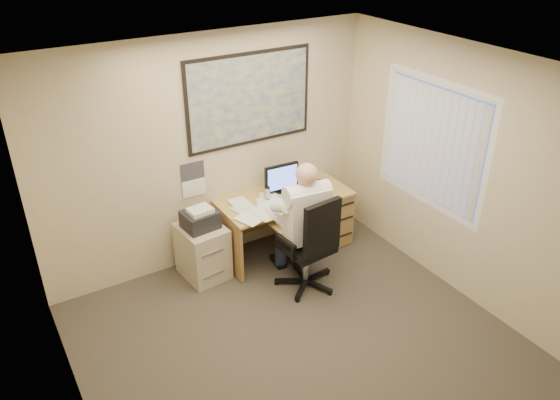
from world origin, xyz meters
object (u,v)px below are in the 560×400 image
filing_cabinet (202,247)px  office_chair (308,262)px  desk (306,211)px  person (305,227)px

filing_cabinet → office_chair: office_chair is taller
filing_cabinet → office_chair: size_ratio=0.76×
filing_cabinet → desk: bearing=-6.3°
filing_cabinet → person: bearing=-45.1°
desk → person: bearing=-124.6°
filing_cabinet → person: person is taller
person → filing_cabinet: bearing=147.2°
filing_cabinet → person: (0.91, -0.75, 0.37)m
filing_cabinet → person: size_ratio=0.60×
desk → office_chair: bearing=-122.0°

